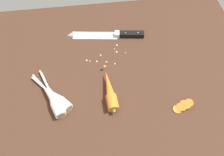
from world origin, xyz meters
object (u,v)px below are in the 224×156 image
(chefs_knife, at_px, (104,35))
(parsnip_back, at_px, (53,99))
(carrot_slice_stack, at_px, (183,106))
(parsnip_mid_left, at_px, (56,98))
(parsnip_mid_right, at_px, (52,97))
(parsnip_front, at_px, (54,99))
(whole_carrot, at_px, (110,91))

(chefs_knife, distance_m, parsnip_back, 0.38)
(carrot_slice_stack, bearing_deg, parsnip_mid_left, 169.07)
(parsnip_mid_right, xyz_separation_m, parsnip_back, (0.00, -0.01, -0.00))
(parsnip_front, relative_size, parsnip_mid_left, 1.16)
(chefs_knife, bearing_deg, parsnip_back, -125.39)
(whole_carrot, bearing_deg, carrot_slice_stack, -19.01)
(parsnip_front, bearing_deg, parsnip_mid_right, 119.86)
(whole_carrot, xyz_separation_m, parsnip_front, (-0.21, -0.00, -0.00))
(whole_carrot, xyz_separation_m, parsnip_back, (-0.21, -0.01, -0.00))
(parsnip_front, height_order, parsnip_back, same)
(carrot_slice_stack, bearing_deg, parsnip_mid_right, 168.73)
(parsnip_mid_right, bearing_deg, whole_carrot, -1.32)
(chefs_knife, height_order, carrot_slice_stack, carrot_slice_stack)
(whole_carrot, distance_m, parsnip_mid_left, 0.20)
(carrot_slice_stack, bearing_deg, parsnip_front, 169.72)
(parsnip_front, bearing_deg, whole_carrot, 1.23)
(parsnip_back, bearing_deg, parsnip_mid_right, 109.15)
(chefs_knife, bearing_deg, carrot_slice_stack, -58.01)
(whole_carrot, height_order, parsnip_back, whole_carrot)
(whole_carrot, relative_size, parsnip_back, 0.96)
(parsnip_mid_right, xyz_separation_m, carrot_slice_stack, (0.47, -0.09, -0.01))
(whole_carrot, bearing_deg, parsnip_mid_right, 178.68)
(whole_carrot, bearing_deg, parsnip_back, -178.05)
(parsnip_front, distance_m, parsnip_mid_right, 0.01)
(parsnip_front, distance_m, parsnip_back, 0.00)
(parsnip_front, distance_m, carrot_slice_stack, 0.47)
(parsnip_front, height_order, parsnip_mid_left, same)
(chefs_knife, xyz_separation_m, parsnip_mid_right, (-0.23, -0.30, 0.01))
(parsnip_mid_right, relative_size, carrot_slice_stack, 2.29)
(parsnip_back, bearing_deg, carrot_slice_stack, -9.95)
(chefs_knife, xyz_separation_m, parsnip_front, (-0.22, -0.31, 0.01))
(chefs_knife, xyz_separation_m, parsnip_back, (-0.22, -0.31, 0.01))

